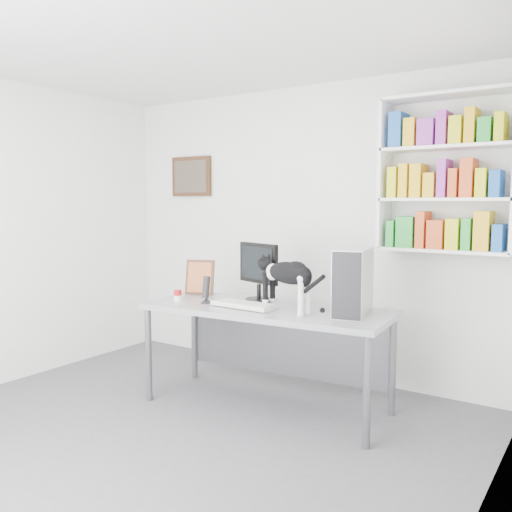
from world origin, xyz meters
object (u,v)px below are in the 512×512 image
(bookshelf, at_px, (446,174))
(pc_tower, at_px, (353,281))
(monitor, at_px, (259,272))
(leaning_print, at_px, (200,277))
(desk, at_px, (266,358))
(soup_can, at_px, (178,296))
(keyboard, at_px, (244,305))
(speaker, at_px, (206,289))
(cat, at_px, (288,285))

(bookshelf, height_order, pc_tower, bookshelf)
(monitor, relative_size, leaning_print, 1.55)
(desk, distance_m, soup_can, 0.89)
(keyboard, xyz_separation_m, leaning_print, (-0.67, 0.27, 0.14))
(desk, height_order, pc_tower, pc_tower)
(desk, height_order, speaker, speaker)
(cat, bearing_deg, desk, -174.66)
(cat, bearing_deg, bookshelf, 61.57)
(monitor, height_order, keyboard, monitor)
(soup_can, relative_size, cat, 0.15)
(pc_tower, distance_m, speaker, 1.20)
(soup_can, bearing_deg, speaker, 15.00)
(monitor, height_order, soup_can, monitor)
(monitor, height_order, pc_tower, monitor)
(keyboard, bearing_deg, leaning_print, 160.10)
(bookshelf, height_order, keyboard, bookshelf)
(monitor, relative_size, soup_can, 5.26)
(soup_can, bearing_deg, monitor, 34.83)
(keyboard, xyz_separation_m, soup_can, (-0.61, -0.09, 0.03))
(speaker, height_order, leaning_print, leaning_print)
(keyboard, height_order, soup_can, soup_can)
(bookshelf, distance_m, soup_can, 2.36)
(leaning_print, bearing_deg, desk, -33.37)
(pc_tower, xyz_separation_m, soup_can, (-1.42, -0.33, -0.20))
(leaning_print, bearing_deg, monitor, -19.50)
(leaning_print, bearing_deg, bookshelf, -2.12)
(keyboard, bearing_deg, desk, 40.57)
(desk, height_order, keyboard, keyboard)
(bookshelf, height_order, speaker, bookshelf)
(cat, bearing_deg, keyboard, -153.16)
(pc_tower, bearing_deg, speaker, -179.63)
(leaning_print, xyz_separation_m, soup_can, (0.06, -0.36, -0.11))
(bookshelf, distance_m, monitor, 1.67)
(keyboard, xyz_separation_m, cat, (0.35, 0.06, 0.18))
(keyboard, height_order, pc_tower, pc_tower)
(pc_tower, height_order, cat, pc_tower)
(monitor, height_order, speaker, monitor)
(bookshelf, bearing_deg, pc_tower, -122.36)
(monitor, xyz_separation_m, pc_tower, (0.86, -0.05, -0.00))
(cat, bearing_deg, soup_can, -154.33)
(monitor, distance_m, pc_tower, 0.86)
(monitor, bearing_deg, leaning_print, -159.61)
(desk, relative_size, pc_tower, 4.01)
(leaning_print, relative_size, soup_can, 3.40)
(bookshelf, bearing_deg, desk, -142.82)
(monitor, bearing_deg, pc_tower, 14.64)
(desk, xyz_separation_m, leaning_print, (-0.81, 0.17, 0.56))
(desk, xyz_separation_m, speaker, (-0.50, -0.13, 0.52))
(speaker, height_order, soup_can, speaker)
(speaker, bearing_deg, cat, 14.63)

